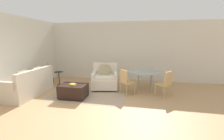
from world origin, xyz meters
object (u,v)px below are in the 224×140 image
object	(u,v)px
book_stack	(73,84)
dining_chair_near_right	(166,82)
side_table	(59,76)
tv_remote_primary	(76,86)
ottoman	(73,91)
dining_table	(145,73)
armchair	(105,79)
dining_chair_near_left	(126,80)
potted_plant	(50,79)
couch	(29,86)

from	to	relation	value
book_stack	dining_chair_near_right	world-z (taller)	dining_chair_near_right
side_table	tv_remote_primary	bearing A→B (deg)	-44.34
ottoman	dining_table	size ratio (longest dim) A/B	0.70
book_stack	side_table	size ratio (longest dim) A/B	0.36
armchair	dining_chair_near_left	bearing A→B (deg)	-32.55
dining_chair_near_left	dining_chair_near_right	world-z (taller)	same
potted_plant	dining_chair_near_right	world-z (taller)	potted_plant
couch	dining_chair_near_left	distance (m)	3.39
armchair	ottoman	distance (m)	1.44
book_stack	potted_plant	size ratio (longest dim) A/B	0.20
armchair	dining_chair_near_left	xyz separation A→B (m)	(0.89, -0.57, 0.15)
couch	dining_chair_near_right	world-z (taller)	couch
armchair	dining_chair_near_right	bearing A→B (deg)	-14.28
couch	side_table	world-z (taller)	couch
couch	ottoman	xyz separation A→B (m)	(1.63, 0.05, -0.08)
potted_plant	side_table	distance (m)	0.50
dining_chair_near_right	tv_remote_primary	bearing A→B (deg)	-165.91
side_table	dining_chair_near_left	world-z (taller)	dining_chair_near_left
dining_chair_near_left	couch	bearing A→B (deg)	-168.38
dining_chair_near_right	ottoman	bearing A→B (deg)	-168.25
ottoman	dining_chair_near_left	distance (m)	1.81
ottoman	dining_table	xyz separation A→B (m)	(2.35, 1.30, 0.42)
couch	tv_remote_primary	distance (m)	1.77
armchair	ottoman	size ratio (longest dim) A/B	1.29
potted_plant	dining_table	size ratio (longest dim) A/B	0.83
armchair	ottoman	xyz separation A→B (m)	(-0.79, -1.20, -0.12)
dining_table	couch	bearing A→B (deg)	-161.26
dining_table	potted_plant	bearing A→B (deg)	-179.89
couch	tv_remote_primary	size ratio (longest dim) A/B	12.41
side_table	dining_table	xyz separation A→B (m)	(3.58, 0.06, 0.26)
couch	book_stack	world-z (taller)	couch
ottoman	tv_remote_primary	world-z (taller)	tv_remote_primary
dining_chair_near_left	potted_plant	bearing A→B (deg)	168.93
book_stack	potted_plant	xyz separation A→B (m)	(-1.71, 1.32, -0.24)
tv_remote_primary	armchair	bearing A→B (deg)	63.13
book_stack	potted_plant	world-z (taller)	potted_plant
book_stack	dining_chair_near_left	size ratio (longest dim) A/B	0.24
book_stack	dining_chair_near_left	xyz separation A→B (m)	(1.68, 0.66, 0.04)
couch	dining_chair_near_right	distance (m)	4.71
tv_remote_primary	dining_chair_near_left	xyz separation A→B (m)	(1.54, 0.72, 0.06)
armchair	side_table	size ratio (longest dim) A/B	1.93
couch	dining_chair_near_left	xyz separation A→B (m)	(3.31, 0.68, 0.19)
ottoman	potted_plant	xyz separation A→B (m)	(-1.71, 1.29, -0.01)
couch	potted_plant	bearing A→B (deg)	93.09
book_stack	side_table	bearing A→B (deg)	134.14
couch	side_table	size ratio (longest dim) A/B	3.00
ottoman	potted_plant	distance (m)	2.14
armchair	tv_remote_primary	distance (m)	1.45
couch	dining_chair_near_left	bearing A→B (deg)	11.62
potted_plant	side_table	world-z (taller)	potted_plant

